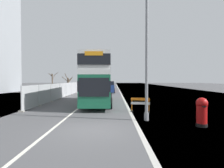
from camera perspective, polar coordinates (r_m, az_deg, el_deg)
name	(u,v)px	position (r m, az deg, el deg)	size (l,w,h in m)	color
ground	(105,130)	(9.94, -2.28, -13.96)	(140.00, 280.00, 0.10)	#4C4C4F
double_decker_bus	(99,79)	(19.60, -4.16, 1.47)	(2.97, 10.97, 4.93)	#196042
lamppost_foreground	(147,56)	(11.91, 10.63, 8.42)	(0.29, 0.70, 8.57)	gray
red_pillar_postbox	(202,111)	(11.39, 25.90, -7.39)	(0.62, 0.62, 1.59)	black
roadworks_barrier	(140,103)	(15.12, 8.71, -5.88)	(1.54, 0.67, 1.11)	orange
construction_site_fence	(63,91)	(27.44, -14.89, -1.95)	(0.44, 24.00, 2.13)	#A8AAAD
car_oncoming_near	(110,87)	(36.29, -0.72, -1.05)	(2.05, 4.05, 2.25)	navy
car_receding_mid	(110,86)	(42.49, -0.51, -0.72)	(1.96, 4.12, 2.23)	maroon
bare_tree_far_verge_near	(52,81)	(51.43, -17.87, 1.03)	(2.59, 2.73, 4.60)	#4C3D2D
bare_tree_far_verge_mid	(68,82)	(50.15, -13.42, 0.60)	(2.92, 2.81, 4.25)	#4C3D2D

